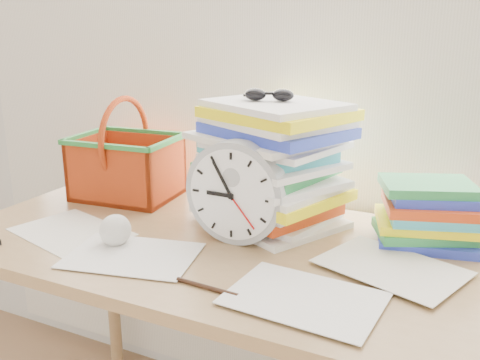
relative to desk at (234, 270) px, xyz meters
The scene contains 10 objects.
curtain 0.73m from the desk, 90.00° to the left, with size 2.40×0.01×2.50m, color white.
desk is the anchor object (origin of this frame).
paper_stack 0.29m from the desk, 82.15° to the left, with size 0.36×0.30×0.32m, color white, non-canonical shape.
clock 0.20m from the desk, 70.41° to the left, with size 0.25×0.25×0.05m, color #9FA2A6.
sunglasses 0.44m from the desk, 83.54° to the left, with size 0.14×0.12×0.03m, color black, non-canonical shape.
book_stack 0.49m from the desk, 24.52° to the left, with size 0.26×0.20×0.15m, color white, non-canonical shape.
basket 0.53m from the desk, 158.71° to the left, with size 0.30×0.23×0.30m, color #C04012, non-canonical shape.
crumpled_ball 0.31m from the desk, 150.94° to the right, with size 0.08×0.08×0.08m, color white.
pen 0.26m from the desk, 76.30° to the right, with size 0.01×0.01×0.14m, color black.
scattered_papers 0.08m from the desk, ahead, with size 1.26×0.42×0.02m, color white, non-canonical shape.
Camera 1 is at (0.54, 0.53, 1.26)m, focal length 40.00 mm.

